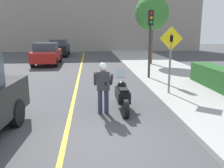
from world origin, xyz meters
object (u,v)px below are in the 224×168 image
object	(u,v)px
motorcycle	(122,95)
parked_car_black	(59,48)
crossing_sign	(171,54)
person_biker	(103,83)
street_tree	(152,13)
parked_car_red	(47,54)
traffic_light	(150,31)

from	to	relation	value
motorcycle	parked_car_black	xyz separation A→B (m)	(-4.11, 17.77, 0.36)
motorcycle	crossing_sign	world-z (taller)	crossing_sign
person_biker	street_tree	xyz separation A→B (m)	(4.10, 10.57, 2.79)
person_biker	crossing_sign	xyz separation A→B (m)	(2.73, 1.85, 0.73)
parked_car_red	motorcycle	bearing A→B (deg)	-69.23
traffic_light	parked_car_black	bearing A→B (deg)	115.32
parked_car_red	parked_car_black	bearing A→B (deg)	88.19
parked_car_red	person_biker	bearing A→B (deg)	-72.76
motorcycle	person_biker	world-z (taller)	person_biker
crossing_sign	traffic_light	xyz separation A→B (m)	(-0.03, 3.30, 0.84)
person_biker	parked_car_black	world-z (taller)	parked_car_black
crossing_sign	traffic_light	bearing A→B (deg)	90.49
crossing_sign	traffic_light	world-z (taller)	traffic_light
motorcycle	traffic_light	xyz separation A→B (m)	(2.04, 4.76, 2.08)
traffic_light	street_tree	distance (m)	5.72
motorcycle	parked_car_red	size ratio (longest dim) A/B	0.53
crossing_sign	street_tree	distance (m)	9.06
parked_car_black	street_tree	bearing A→B (deg)	-45.19
crossing_sign	street_tree	size ratio (longest dim) A/B	0.53
person_biker	traffic_light	size ratio (longest dim) A/B	0.48
parked_car_red	parked_car_black	distance (m)	6.40
traffic_light	street_tree	world-z (taller)	street_tree
parked_car_black	person_biker	bearing A→B (deg)	-79.25
traffic_light	street_tree	size ratio (longest dim) A/B	0.71
street_tree	parked_car_red	world-z (taller)	street_tree
parked_car_red	crossing_sign	bearing A→B (deg)	-57.22
traffic_light	crossing_sign	bearing A→B (deg)	-89.51
traffic_light	parked_car_black	distance (m)	14.49
street_tree	person_biker	bearing A→B (deg)	-111.20
street_tree	parked_car_red	size ratio (longest dim) A/B	1.16
motorcycle	street_tree	size ratio (longest dim) A/B	0.46
crossing_sign	parked_car_black	size ratio (longest dim) A/B	0.62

